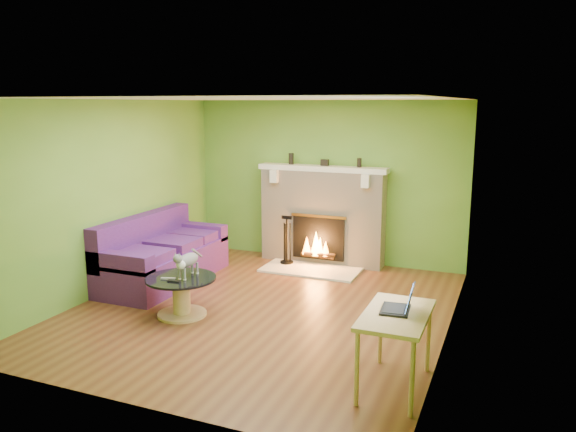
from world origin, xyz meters
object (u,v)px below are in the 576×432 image
sofa (160,256)px  cat (188,263)px  coffee_table (181,293)px  desk (396,322)px

sofa → cat: sofa is taller
sofa → coffee_table: size_ratio=2.51×
coffee_table → cat: size_ratio=1.53×
sofa → desk: size_ratio=2.21×
sofa → cat: bearing=-42.0°
sofa → desk: sofa is taller
desk → cat: 2.82m
sofa → coffee_table: bearing=-45.5°
desk → cat: size_ratio=1.74×
desk → cat: bearing=162.8°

